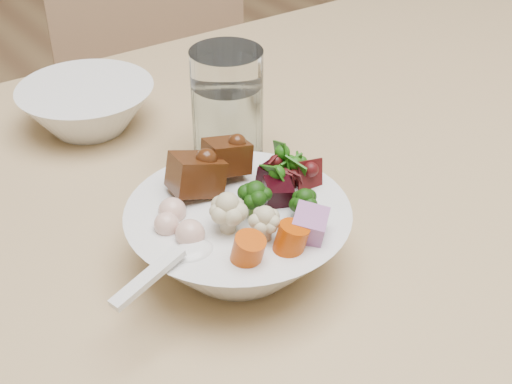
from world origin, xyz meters
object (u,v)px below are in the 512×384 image
(food_bowl, at_px, (239,231))
(water_glass, at_px, (228,113))
(side_bowl, at_px, (88,107))
(chair_far, at_px, (169,128))
(dining_table, at_px, (403,195))

(food_bowl, bearing_deg, water_glass, 58.75)
(food_bowl, relative_size, side_bowl, 1.24)
(chair_far, distance_m, food_bowl, 0.78)
(dining_table, distance_m, food_bowl, 0.31)
(dining_table, height_order, water_glass, water_glass)
(dining_table, xyz_separation_m, food_bowl, (-0.28, -0.05, 0.11))
(chair_far, height_order, water_glass, water_glass)
(food_bowl, relative_size, water_glass, 1.51)
(dining_table, height_order, food_bowl, food_bowl)
(side_bowl, bearing_deg, chair_far, 49.65)
(dining_table, bearing_deg, food_bowl, -166.59)
(side_bowl, bearing_deg, dining_table, -42.37)
(dining_table, distance_m, chair_far, 0.64)
(food_bowl, distance_m, water_glass, 0.18)
(chair_far, height_order, food_bowl, food_bowl)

